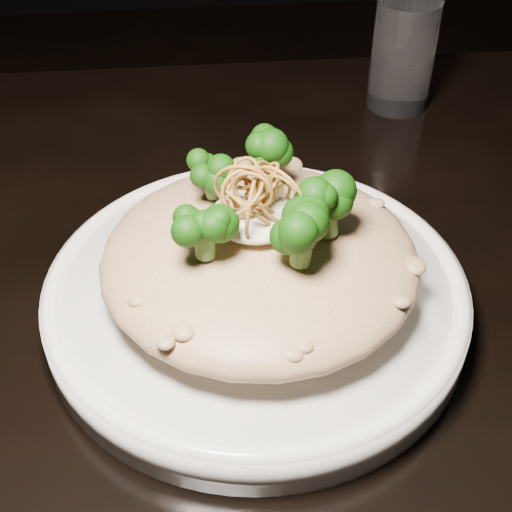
{
  "coord_description": "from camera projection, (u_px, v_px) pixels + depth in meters",
  "views": [
    {
      "loc": [
        -0.1,
        -0.38,
        1.12
      ],
      "look_at": [
        -0.07,
        -0.01,
        0.81
      ],
      "focal_mm": 50.0,
      "sensor_mm": 36.0,
      "label": 1
    }
  ],
  "objects": [
    {
      "name": "drinking_glass",
      "position": [
        403.0,
        55.0,
        0.73
      ],
      "size": [
        0.08,
        0.08,
        0.11
      ],
      "primitive_type": "cylinder",
      "rotation": [
        0.0,
        0.0,
        0.21
      ],
      "color": "white",
      "rests_on": "table"
    },
    {
      "name": "table",
      "position": [
        333.0,
        365.0,
        0.59
      ],
      "size": [
        1.1,
        0.8,
        0.75
      ],
      "color": "black",
      "rests_on": "ground"
    },
    {
      "name": "shallots",
      "position": [
        259.0,
        178.0,
        0.45
      ],
      "size": [
        0.06,
        0.06,
        0.04
      ],
      "primitive_type": null,
      "color": "brown",
      "rests_on": "cheese"
    },
    {
      "name": "broccoli",
      "position": [
        262.0,
        190.0,
        0.46
      ],
      "size": [
        0.15,
        0.15,
        0.05
      ],
      "primitive_type": null,
      "color": "black",
      "rests_on": "risotto"
    },
    {
      "name": "plate",
      "position": [
        256.0,
        297.0,
        0.51
      ],
      "size": [
        0.3,
        0.3,
        0.03
      ],
      "primitive_type": "cylinder",
      "color": "white",
      "rests_on": "table"
    },
    {
      "name": "cheese",
      "position": [
        255.0,
        215.0,
        0.47
      ],
      "size": [
        0.06,
        0.06,
        0.02
      ],
      "primitive_type": "ellipsoid",
      "color": "white",
      "rests_on": "risotto"
    },
    {
      "name": "risotto",
      "position": [
        260.0,
        257.0,
        0.49
      ],
      "size": [
        0.22,
        0.22,
        0.05
      ],
      "primitive_type": "ellipsoid",
      "color": "brown",
      "rests_on": "plate"
    }
  ]
}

